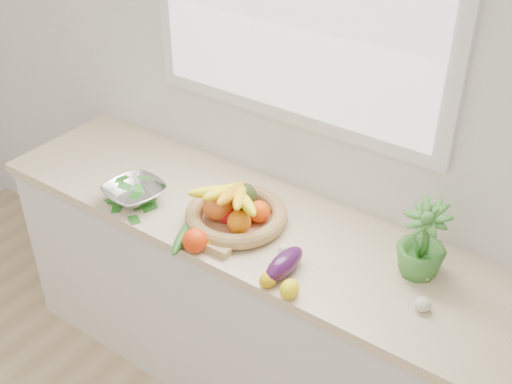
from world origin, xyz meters
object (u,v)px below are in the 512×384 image
Objects in this scene: cucumber at (183,236)px; fruit_basket at (235,210)px; eggplant at (284,264)px; colander_with_spinach at (134,189)px; apple at (227,214)px; potted_herb at (423,241)px.

fruit_basket is at bearing 66.48° from cucumber.
colander_with_spinach is at bearing 179.24° from eggplant.
eggplant reaches higher than apple.
fruit_basket is (0.09, 0.21, 0.03)m from cucumber.
apple is 0.33× the size of cucumber.
colander_with_spinach is at bearing -162.55° from fruit_basket.
cucumber is 0.86m from potted_herb.
colander_with_spinach is (-0.41, -0.13, 0.01)m from fruit_basket.
colander_with_spinach is at bearing -164.44° from apple.
eggplant is 0.73m from colander_with_spinach.
apple is 0.16× the size of fruit_basket.
potted_herb is (0.78, 0.35, 0.11)m from cucumber.
apple is 0.40m from colander_with_spinach.
colander_with_spinach reaches higher than eggplant.
apple is 0.04m from fruit_basket.
potted_herb reaches higher than eggplant.
cucumber is at bearing -113.52° from fruit_basket.
colander_with_spinach is (-0.39, -0.11, 0.02)m from apple.
cucumber is (-0.06, -0.18, -0.02)m from apple.
potted_herb reaches higher than apple.
colander_with_spinach is (-0.73, 0.01, 0.02)m from eggplant.
potted_herb is at bearing 11.38° from fruit_basket.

